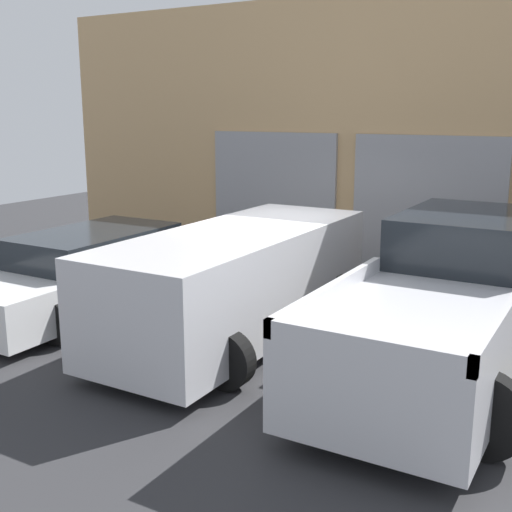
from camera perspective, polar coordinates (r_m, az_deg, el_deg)
The scene contains 8 objects.
ground_plane at distance 10.44m, azimuth 2.47°, elevation -4.95°, with size 28.00×28.00×0.00m, color #2D2D30.
shophouse_building at distance 12.96m, azimuth 9.45°, elevation 10.23°, with size 14.36×0.68×5.33m.
pickup_truck at distance 8.25m, azimuth 16.54°, elevation -4.05°, with size 2.51×5.27×1.84m.
sedan_white at distance 10.82m, azimuth -14.35°, elevation -1.36°, with size 2.19×4.80×1.28m.
sedan_side at distance 9.04m, azimuth -1.57°, elevation -2.13°, with size 2.26×4.97×1.56m.
parking_stripe_far_left at distance 11.96m, azimuth -19.15°, elevation -3.31°, with size 0.12×2.20×0.01m, color gold.
parking_stripe_left at distance 10.06m, azimuth -8.46°, elevation -5.74°, with size 0.12×2.20×0.01m, color gold.
parking_stripe_centre at distance 8.68m, azimuth 6.51°, elevation -8.77°, with size 0.12×2.20×0.01m, color gold.
Camera 1 is at (4.59, -8.81, 3.19)m, focal length 45.00 mm.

